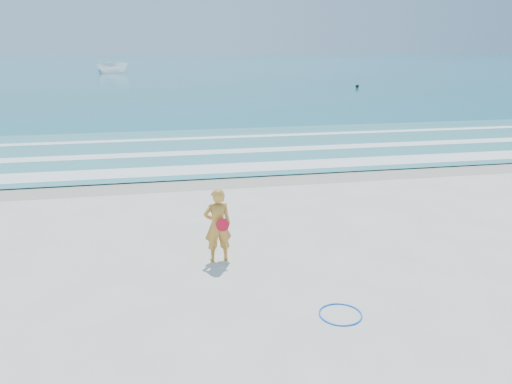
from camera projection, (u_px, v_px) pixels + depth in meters
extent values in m
plane|color=silver|center=(304.00, 315.00, 8.37)|extent=(400.00, 400.00, 0.00)
cube|color=#B2A893|center=(227.00, 179.00, 16.83)|extent=(400.00, 2.40, 0.00)
cube|color=#19727F|center=(163.00, 65.00, 107.00)|extent=(400.00, 190.00, 0.04)
cube|color=#59B7AD|center=(211.00, 148.00, 21.51)|extent=(400.00, 10.00, 0.01)
cube|color=white|center=(222.00, 168.00, 18.03)|extent=(400.00, 1.40, 0.01)
cube|color=white|center=(213.00, 152.00, 20.76)|extent=(400.00, 0.90, 0.01)
cube|color=white|center=(205.00, 138.00, 23.86)|extent=(400.00, 0.60, 0.01)
torus|color=#0D60FB|center=(340.00, 314.00, 8.39)|extent=(0.95, 0.95, 0.03)
imported|color=white|center=(113.00, 67.00, 75.97)|extent=(5.16, 2.35, 1.93)
sphere|color=black|center=(357.00, 86.00, 50.76)|extent=(0.36, 0.36, 0.36)
imported|color=#CB882F|center=(218.00, 225.00, 10.29)|extent=(0.60, 0.42, 1.57)
cylinder|color=red|center=(223.00, 225.00, 10.12)|extent=(0.27, 0.08, 0.27)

